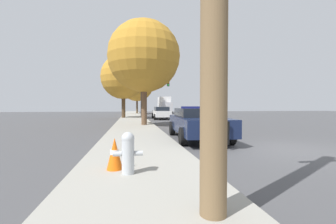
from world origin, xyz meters
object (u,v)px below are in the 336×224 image
(fire_hydrant, at_px, (128,152))
(traffic_cone, at_px, (115,153))
(car_background_midblock, at_px, (161,113))
(police_car, at_px, (197,122))
(tree_sidewalk_mid, at_px, (123,77))
(car_background_distant, at_px, (160,110))
(traffic_light, at_px, (153,89))
(tree_sidewalk_near, at_px, (144,56))
(car_background_oncoming, at_px, (190,112))
(box_truck, at_px, (164,105))
(tree_sidewalk_far, at_px, (137,85))

(fire_hydrant, bearing_deg, traffic_cone, 128.40)
(fire_hydrant, xyz_separation_m, car_background_midblock, (3.51, 20.96, 0.17))
(traffic_cone, bearing_deg, fire_hydrant, -51.60)
(police_car, bearing_deg, tree_sidewalk_mid, -74.43)
(car_background_distant, distance_m, tree_sidewalk_mid, 23.94)
(police_car, distance_m, traffic_light, 19.39)
(tree_sidewalk_mid, bearing_deg, car_background_distant, 71.84)
(tree_sidewalk_near, relative_size, tree_sidewalk_mid, 1.02)
(tree_sidewalk_mid, relative_size, traffic_cone, 10.82)
(car_background_midblock, distance_m, traffic_cone, 20.94)
(car_background_oncoming, height_order, traffic_cone, car_background_oncoming)
(car_background_midblock, height_order, car_background_oncoming, car_background_midblock)
(police_car, height_order, box_truck, box_truck)
(car_background_midblock, xyz_separation_m, car_background_oncoming, (4.46, 3.85, -0.03))
(police_car, xyz_separation_m, tree_sidewalk_mid, (-3.86, 17.40, 4.20))
(tree_sidewalk_near, distance_m, tree_sidewalk_mid, 10.80)
(fire_hydrant, distance_m, traffic_light, 24.77)
(box_truck, distance_m, traffic_cone, 42.18)
(car_background_distant, height_order, tree_sidewalk_near, tree_sidewalk_near)
(traffic_cone, bearing_deg, box_truck, 80.08)
(tree_sidewalk_mid, bearing_deg, car_background_midblock, -21.17)
(fire_hydrant, xyz_separation_m, traffic_light, (2.85, 24.41, 3.10))
(fire_hydrant, xyz_separation_m, traffic_cone, (-0.29, 0.37, -0.11))
(police_car, bearing_deg, car_background_distant, -91.94)
(car_background_distant, distance_m, box_truck, 3.34)
(car_background_oncoming, bearing_deg, car_background_midblock, 45.03)
(traffic_light, bearing_deg, car_background_midblock, -79.23)
(box_truck, xyz_separation_m, tree_sidewalk_mid, (-7.80, -19.26, 3.18))
(car_background_distant, relative_size, tree_sidewalk_near, 0.57)
(tree_sidewalk_near, xyz_separation_m, traffic_cone, (-1.31, -11.64, -4.68))
(fire_hydrant, bearing_deg, box_truck, 80.56)
(traffic_light, bearing_deg, fire_hydrant, -96.67)
(traffic_cone, bearing_deg, tree_sidewalk_near, 83.57)
(car_background_distant, bearing_deg, police_car, -90.23)
(car_background_distant, height_order, car_background_oncoming, car_background_oncoming)
(police_car, xyz_separation_m, fire_hydrant, (-3.04, -5.24, -0.19))
(box_truck, bearing_deg, tree_sidewalk_far, 36.78)
(car_background_midblock, relative_size, tree_sidewalk_mid, 0.63)
(traffic_light, relative_size, car_background_distant, 1.15)
(fire_hydrant, height_order, box_truck, box_truck)
(tree_sidewalk_far, bearing_deg, car_background_midblock, -82.09)
(police_car, relative_size, tree_sidewalk_mid, 0.70)
(police_car, xyz_separation_m, traffic_light, (-0.18, 19.16, 2.91))
(fire_hydrant, xyz_separation_m, car_background_distant, (6.51, 45.02, 0.11))
(traffic_light, bearing_deg, box_truck, 76.76)
(car_background_distant, relative_size, car_background_oncoming, 1.06)
(tree_sidewalk_near, bearing_deg, tree_sidewalk_far, 89.67)
(police_car, distance_m, fire_hydrant, 6.06)
(tree_sidewalk_mid, bearing_deg, tree_sidewalk_near, -80.14)
(fire_hydrant, bearing_deg, car_background_midblock, 80.50)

